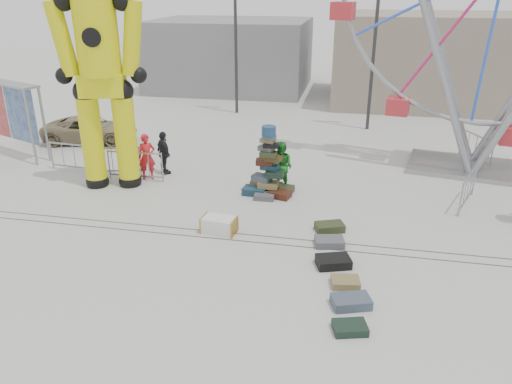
% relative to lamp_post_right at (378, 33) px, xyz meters
% --- Properties ---
extents(ground, '(90.00, 90.00, 0.00)m').
position_rel_lamp_post_right_xyz_m(ground, '(-3.09, -13.00, -4.48)').
color(ground, '#9E9E99').
rests_on(ground, ground).
extents(track_line_near, '(40.00, 0.04, 0.01)m').
position_rel_lamp_post_right_xyz_m(track_line_near, '(-3.09, -12.40, -4.48)').
color(track_line_near, '#47443F').
rests_on(track_line_near, ground).
extents(track_line_far, '(40.00, 0.04, 0.01)m').
position_rel_lamp_post_right_xyz_m(track_line_far, '(-3.09, -12.00, -4.48)').
color(track_line_far, '#47443F').
rests_on(track_line_far, ground).
extents(building_right, '(12.00, 8.00, 5.00)m').
position_rel_lamp_post_right_xyz_m(building_right, '(3.91, 7.00, -1.98)').
color(building_right, gray).
rests_on(building_right, ground).
extents(building_left, '(10.00, 8.00, 4.40)m').
position_rel_lamp_post_right_xyz_m(building_left, '(-9.09, 9.00, -2.28)').
color(building_left, gray).
rests_on(building_left, ground).
extents(lamp_post_right, '(1.41, 0.25, 8.00)m').
position_rel_lamp_post_right_xyz_m(lamp_post_right, '(0.00, 0.00, 0.00)').
color(lamp_post_right, '#2D2D30').
rests_on(lamp_post_right, ground).
extents(lamp_post_left, '(1.41, 0.25, 8.00)m').
position_rel_lamp_post_right_xyz_m(lamp_post_left, '(-7.00, 2.00, 0.00)').
color(lamp_post_left, '#2D2D30').
rests_on(lamp_post_left, ground).
extents(suitcase_tower, '(1.69, 1.46, 2.35)m').
position_rel_lamp_post_right_xyz_m(suitcase_tower, '(-3.40, -8.95, -3.82)').
color(suitcase_tower, '#173847').
rests_on(suitcase_tower, ground).
extents(crash_test_dummy, '(3.05, 1.34, 7.65)m').
position_rel_lamp_post_right_xyz_m(crash_test_dummy, '(-8.84, -9.26, -0.45)').
color(crash_test_dummy, black).
rests_on(crash_test_dummy, ground).
extents(banner_scaffold, '(4.09, 2.23, 3.00)m').
position_rel_lamp_post_right_xyz_m(banner_scaffold, '(-14.48, -6.84, -2.23)').
color(banner_scaffold, gray).
rests_on(banner_scaffold, ground).
extents(steamer_trunk, '(1.02, 0.66, 0.45)m').
position_rel_lamp_post_right_xyz_m(steamer_trunk, '(-4.27, -12.00, -4.26)').
color(steamer_trunk, silver).
rests_on(steamer_trunk, ground).
extents(row_case_0, '(0.93, 0.75, 0.23)m').
position_rel_lamp_post_right_xyz_m(row_case_0, '(-1.20, -11.29, -4.37)').
color(row_case_0, '#2E391C').
rests_on(row_case_0, ground).
extents(row_case_1, '(0.87, 0.69, 0.20)m').
position_rel_lamp_post_right_xyz_m(row_case_1, '(-1.15, -12.16, -4.38)').
color(row_case_1, '#53545B').
rests_on(row_case_1, ground).
extents(row_case_2, '(0.97, 0.80, 0.24)m').
position_rel_lamp_post_right_xyz_m(row_case_2, '(-0.99, -13.22, -4.36)').
color(row_case_2, black).
rests_on(row_case_2, ground).
extents(row_case_3, '(0.72, 0.59, 0.18)m').
position_rel_lamp_post_right_xyz_m(row_case_3, '(-0.66, -14.06, -4.39)').
color(row_case_3, olive).
rests_on(row_case_3, ground).
extents(row_case_4, '(0.96, 0.76, 0.23)m').
position_rel_lamp_post_right_xyz_m(row_case_4, '(-0.51, -14.85, -4.37)').
color(row_case_4, '#43505F').
rests_on(row_case_4, ground).
extents(row_case_5, '(0.78, 0.64, 0.17)m').
position_rel_lamp_post_right_xyz_m(row_case_5, '(-0.51, -15.73, -4.40)').
color(row_case_5, black).
rests_on(row_case_5, ground).
extents(barricade_dummy_a, '(2.00, 0.27, 1.10)m').
position_rel_lamp_post_right_xyz_m(barricade_dummy_a, '(-10.87, -8.24, -3.93)').
color(barricade_dummy_a, gray).
rests_on(barricade_dummy_a, ground).
extents(barricade_dummy_b, '(1.96, 0.60, 1.10)m').
position_rel_lamp_post_right_xyz_m(barricade_dummy_b, '(-9.30, -8.36, -3.93)').
color(barricade_dummy_b, gray).
rests_on(barricade_dummy_b, ground).
extents(barricade_dummy_c, '(2.00, 0.15, 1.10)m').
position_rel_lamp_post_right_xyz_m(barricade_dummy_c, '(-8.26, -8.67, -3.93)').
color(barricade_dummy_c, gray).
rests_on(barricade_dummy_c, ground).
extents(barricade_wheel_front, '(0.83, 1.90, 1.10)m').
position_rel_lamp_post_right_xyz_m(barricade_wheel_front, '(2.95, -8.63, -3.93)').
color(barricade_wheel_front, gray).
rests_on(barricade_wheel_front, ground).
extents(barricade_wheel_back, '(0.89, 1.87, 1.10)m').
position_rel_lamp_post_right_xyz_m(barricade_wheel_back, '(4.05, -4.06, -3.93)').
color(barricade_wheel_back, gray).
rests_on(barricade_wheel_back, ground).
extents(pedestrian_red, '(0.72, 0.61, 1.66)m').
position_rel_lamp_post_right_xyz_m(pedestrian_red, '(-7.90, -8.42, -3.65)').
color(pedestrian_red, red).
rests_on(pedestrian_red, ground).
extents(pedestrian_green, '(1.03, 0.96, 1.71)m').
position_rel_lamp_post_right_xyz_m(pedestrian_green, '(-3.02, -8.58, -3.63)').
color(pedestrian_green, '#1B6C1F').
rests_on(pedestrian_green, ground).
extents(pedestrian_black, '(0.95, 0.93, 1.61)m').
position_rel_lamp_post_right_xyz_m(pedestrian_black, '(-7.50, -7.80, -3.68)').
color(pedestrian_black, black).
rests_on(pedestrian_black, ground).
extents(parked_suv, '(4.33, 2.65, 1.12)m').
position_rel_lamp_post_right_xyz_m(parked_suv, '(-12.21, -4.60, -3.92)').
color(parked_suv, '#8C7D5A').
rests_on(parked_suv, ground).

